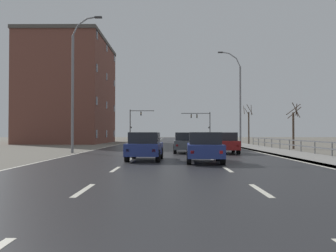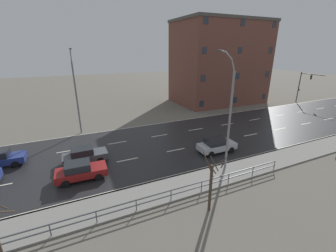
# 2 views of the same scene
# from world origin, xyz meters

# --- Properties ---
(ground_plane) EXTENTS (160.00, 160.00, 0.12)m
(ground_plane) POSITION_xyz_m (0.00, 48.00, -0.06)
(ground_plane) COLOR #666056
(road_asphalt_strip) EXTENTS (14.00, 120.00, 0.03)m
(road_asphalt_strip) POSITION_xyz_m (0.00, 60.00, 0.01)
(road_asphalt_strip) COLOR #232326
(road_asphalt_strip) RESTS_ON ground
(sidewalk_right) EXTENTS (3.00, 120.00, 0.12)m
(sidewalk_right) POSITION_xyz_m (8.43, 60.00, 0.06)
(sidewalk_right) COLOR gray
(sidewalk_right) RESTS_ON ground
(guardrail) EXTENTS (0.07, 33.84, 1.00)m
(guardrail) POSITION_xyz_m (9.85, 23.76, 0.71)
(guardrail) COLOR #515459
(guardrail) RESTS_ON ground
(street_lamp_midground) EXTENTS (2.54, 0.24, 10.47)m
(street_lamp_midground) POSITION_xyz_m (7.44, 36.92, 5.12)
(street_lamp_midground) COLOR slate
(street_lamp_midground) RESTS_ON ground
(street_lamp_left_bank) EXTENTS (2.35, 0.24, 10.61)m
(street_lamp_left_bank) POSITION_xyz_m (-7.46, 25.41, 5.21)
(street_lamp_left_bank) COLOR slate
(street_lamp_left_bank) RESTS_ON ground
(traffic_signal_right) EXTENTS (5.88, 0.36, 5.71)m
(traffic_signal_right) POSITION_xyz_m (6.38, 69.47, 3.99)
(traffic_signal_right) COLOR #38383A
(traffic_signal_right) RESTS_ON ground
(traffic_signal_left) EXTENTS (4.79, 0.36, 6.11)m
(traffic_signal_left) POSITION_xyz_m (-7.06, 67.58, 4.00)
(traffic_signal_left) COLOR #38383A
(traffic_signal_left) RESTS_ON ground
(car_mid_centre) EXTENTS (1.96, 4.16, 1.57)m
(car_mid_centre) POSITION_xyz_m (-1.46, 17.83, 0.80)
(car_mid_centre) COLOR navy
(car_mid_centre) RESTS_ON ground
(car_near_left) EXTENTS (1.86, 4.11, 1.57)m
(car_near_left) POSITION_xyz_m (1.11, 25.13, 0.80)
(car_near_left) COLOR #474C51
(car_near_left) RESTS_ON ground
(car_distant) EXTENTS (1.95, 4.16, 1.57)m
(car_distant) POSITION_xyz_m (4.01, 24.57, 0.80)
(car_distant) COLOR maroon
(car_distant) RESTS_ON ground
(car_near_right) EXTENTS (1.91, 4.14, 1.57)m
(car_near_right) POSITION_xyz_m (4.49, 38.18, 0.80)
(car_near_right) COLOR #B7B7BC
(car_near_right) RESTS_ON ground
(car_far_left) EXTENTS (1.98, 4.17, 1.57)m
(car_far_left) POSITION_xyz_m (1.72, 16.34, 0.80)
(car_far_left) COLOR navy
(car_far_left) RESTS_ON ground
(brick_building) EXTENTS (11.51, 17.57, 15.78)m
(brick_building) POSITION_xyz_m (-15.55, 52.99, 7.90)
(brick_building) COLOR brown
(brick_building) RESTS_ON ground
(bare_tree_mid) EXTENTS (1.30, 1.53, 4.43)m
(bare_tree_mid) POSITION_xyz_m (11.80, 32.27, 2.14)
(bare_tree_mid) COLOR #423328
(bare_tree_mid) RESTS_ON ground
(bare_tree_far) EXTENTS (1.24, 1.38, 5.54)m
(bare_tree_far) POSITION_xyz_m (10.96, 48.13, 2.60)
(bare_tree_far) COLOR #423328
(bare_tree_far) RESTS_ON ground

